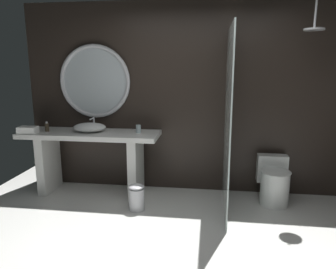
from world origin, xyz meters
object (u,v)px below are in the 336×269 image
at_px(tumbler_cup, 138,129).
at_px(folded_hand_towel, 28,130).
at_px(vessel_sink, 90,127).
at_px(soap_dispenser, 47,127).
at_px(round_wall_mirror, 95,81).
at_px(rain_shower_head, 314,27).
at_px(toilet, 274,182).
at_px(waste_bin, 137,197).

distance_m(tumbler_cup, folded_hand_towel, 1.47).
distance_m(vessel_sink, soap_dispenser, 0.59).
relative_size(vessel_sink, soap_dispenser, 3.26).
height_order(round_wall_mirror, folded_hand_towel, round_wall_mirror).
distance_m(soap_dispenser, rain_shower_head, 3.57).
distance_m(vessel_sink, round_wall_mirror, 0.66).
bearing_deg(tumbler_cup, round_wall_mirror, 159.81).
distance_m(vessel_sink, toilet, 2.55).
distance_m(soap_dispenser, folded_hand_towel, 0.24).
xyz_separation_m(soap_dispenser, round_wall_mirror, (0.59, 0.32, 0.61)).
bearing_deg(waste_bin, tumbler_cup, 98.55).
height_order(vessel_sink, tumbler_cup, vessel_sink).
relative_size(vessel_sink, tumbler_cup, 4.11).
xyz_separation_m(rain_shower_head, waste_bin, (-2.00, -0.34, -2.01)).
xyz_separation_m(tumbler_cup, folded_hand_towel, (-1.45, -0.22, -0.01)).
xyz_separation_m(vessel_sink, waste_bin, (0.75, -0.49, -0.76)).
bearing_deg(folded_hand_towel, rain_shower_head, 1.04).
bearing_deg(vessel_sink, waste_bin, -32.88).
xyz_separation_m(tumbler_cup, waste_bin, (0.07, -0.50, -0.76)).
xyz_separation_m(round_wall_mirror, rain_shower_head, (2.75, -0.41, 0.64)).
bearing_deg(rain_shower_head, folded_hand_towel, -178.96).
xyz_separation_m(tumbler_cup, soap_dispenser, (-1.26, -0.07, 0.01)).
bearing_deg(round_wall_mirror, toilet, -6.70).
relative_size(tumbler_cup, rain_shower_head, 0.30).
xyz_separation_m(soap_dispenser, waste_bin, (1.34, -0.43, -0.76)).
xyz_separation_m(waste_bin, folded_hand_towel, (-1.53, 0.27, 0.75)).
bearing_deg(folded_hand_towel, round_wall_mirror, 31.00).
distance_m(tumbler_cup, soap_dispenser, 1.27).
distance_m(rain_shower_head, toilet, 1.92).
relative_size(round_wall_mirror, waste_bin, 3.09).
bearing_deg(rain_shower_head, round_wall_mirror, 171.59).
relative_size(vessel_sink, rain_shower_head, 1.25).
bearing_deg(soap_dispenser, vessel_sink, 5.88).
bearing_deg(toilet, tumbler_cup, 178.64).
relative_size(vessel_sink, folded_hand_towel, 1.89).
relative_size(tumbler_cup, folded_hand_towel, 0.46).
relative_size(tumbler_cup, waste_bin, 0.33).
bearing_deg(soap_dispenser, toilet, 0.57).
distance_m(vessel_sink, folded_hand_towel, 0.80).
bearing_deg(waste_bin, toilet, 14.89).
xyz_separation_m(vessel_sink, tumbler_cup, (0.68, 0.01, -0.01)).
bearing_deg(toilet, rain_shower_head, -22.25).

